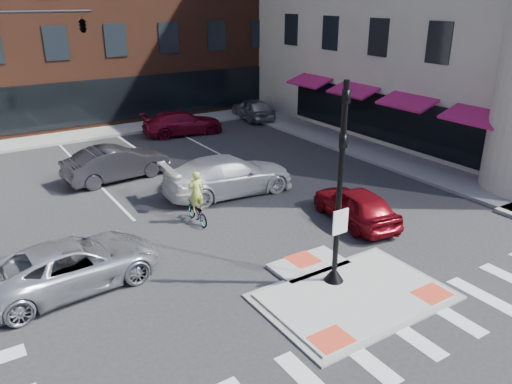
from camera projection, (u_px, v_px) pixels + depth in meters
ground at (342, 289)px, 14.79m from camera, size 120.00×120.00×0.00m
refuge_island at (348, 292)px, 14.57m from camera, size 5.40×4.65×0.13m
sidewalk_e at (367, 149)px, 28.02m from camera, size 3.00×24.00×0.15m
sidewalk_n at (155, 124)px, 33.49m from camera, size 26.00×3.00×0.15m
building_n at (98, 0)px, 38.47m from camera, size 24.40×18.40×15.50m
building_far_right at (96, 15)px, 59.38m from camera, size 12.00×12.00×12.00m
signal_pole at (338, 212)px, 14.23m from camera, size 0.60×0.60×5.98m
mast_arm_signal at (54, 37)px, 24.85m from camera, size 6.10×2.24×8.00m
silver_suv at (73, 264)px, 14.73m from camera, size 5.40×2.86×1.45m
red_sedan at (356, 205)px, 18.96m from camera, size 2.28×4.34×1.41m
white_pickup at (229, 175)px, 21.69m from camera, size 5.97×2.81×1.68m
bg_car_dark at (116, 163)px, 23.40m from camera, size 5.01×2.15×1.60m
bg_car_silver at (253, 109)px, 34.90m from camera, size 2.29×4.54×1.48m
bg_car_red at (183, 123)px, 31.12m from camera, size 5.24×2.76×1.45m
cyclist at (197, 206)px, 18.93m from camera, size 0.60×1.62×2.07m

